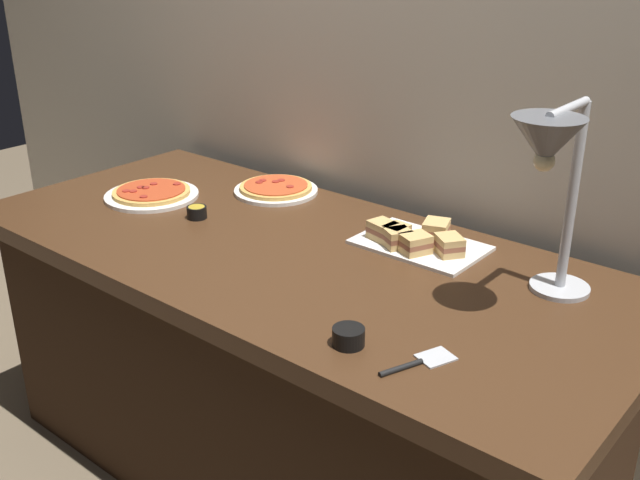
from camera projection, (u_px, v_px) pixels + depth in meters
ground_plane at (294, 472)px, 2.30m from camera, size 8.00×8.00×0.00m
back_wall at (401, 57)px, 2.18m from camera, size 4.40×0.04×2.40m
buffet_table at (292, 366)px, 2.15m from camera, size 1.90×0.84×0.76m
heat_lamp at (551, 160)px, 1.53m from camera, size 0.15×0.33×0.46m
pizza_plate_front at (276, 189)px, 2.40m from camera, size 0.27×0.27×0.03m
pizza_plate_center at (152, 194)px, 2.36m from camera, size 0.29×0.29×0.03m
sandwich_platter at (416, 240)px, 1.99m from camera, size 0.33×0.22×0.06m
sauce_cup_near at (197, 212)px, 2.19m from camera, size 0.06×0.06×0.04m
sauce_cup_far at (348, 336)px, 1.54m from camera, size 0.07×0.07×0.04m
serving_spatula at (419, 362)px, 1.48m from camera, size 0.09×0.17×0.01m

